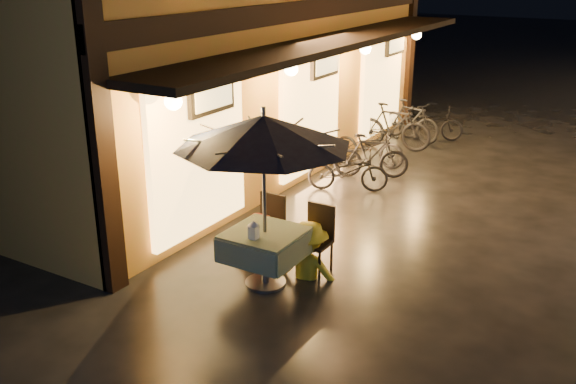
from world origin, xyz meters
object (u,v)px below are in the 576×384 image
Objects in this scene: bicycle_0 at (348,170)px; table_lantern at (254,229)px; cafe_table at (265,245)px; patio_umbrella at (264,131)px; person_yellow at (309,224)px; person_orange at (257,214)px.

table_lantern is at bearing 166.09° from bicycle_0.
table_lantern reaches higher than cafe_table.
patio_umbrella is at bearing 166.69° from bicycle_0.
person_yellow is (0.37, 0.54, 0.19)m from cafe_table.
patio_umbrella reaches higher than person_yellow.
bicycle_0 is at bearing -86.08° from person_yellow.
person_orange is 0.83m from person_yellow.
person_yellow is 3.62m from bicycle_0.
cafe_table is 4.04m from bicycle_0.
person_orange is 0.96× the size of person_yellow.
bicycle_0 is at bearing -105.79° from person_orange.
person_yellow is (0.37, 0.80, -0.14)m from table_lantern.
patio_umbrella is (0.00, -0.00, 1.56)m from cafe_table.
table_lantern is at bearing -90.00° from patio_umbrella.
person_orange is at bearing 120.75° from table_lantern.
cafe_table is at bearing 159.44° from patio_umbrella.
patio_umbrella reaches higher than table_lantern.
person_yellow is at bearing 65.35° from table_lantern.
person_orange is at bearing -11.64° from person_yellow.
patio_umbrella reaches higher than cafe_table.
cafe_table is at bearing 42.44° from person_yellow.
cafe_table is at bearing 90.00° from table_lantern.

